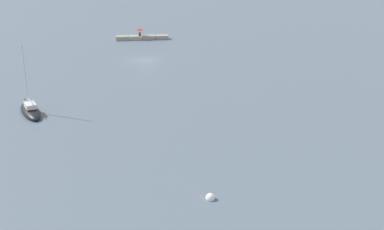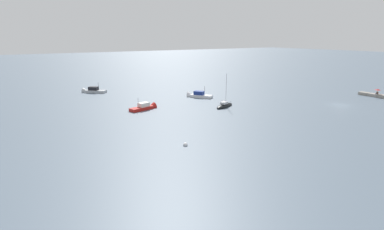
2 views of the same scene
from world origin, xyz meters
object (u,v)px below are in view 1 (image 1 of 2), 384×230
Objects in this scene: person_seated_brown_left at (140,34)px; umbrella_open_red at (140,29)px; sailboat_black_mid at (30,111)px; mooring_buoy_near at (210,198)px.

person_seated_brown_left is 0.53× the size of umbrella_open_red.
sailboat_black_mid is (11.80, 38.22, -1.55)m from umbrella_open_red.
person_seated_brown_left is at bearing -86.51° from mooring_buoy_near.
sailboat_black_mid reaches higher than person_seated_brown_left.
sailboat_black_mid is at bearing -51.35° from mooring_buoy_near.
person_seated_brown_left is at bearing 51.30° from sailboat_black_mid.
umbrella_open_red is 57.48m from mooring_buoy_near.
person_seated_brown_left is 0.87m from umbrella_open_red.
umbrella_open_red is 0.19× the size of sailboat_black_mid.
person_seated_brown_left is 1.14× the size of mooring_buoy_near.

